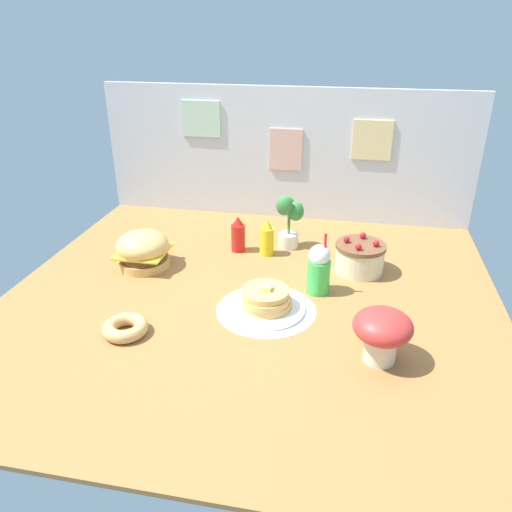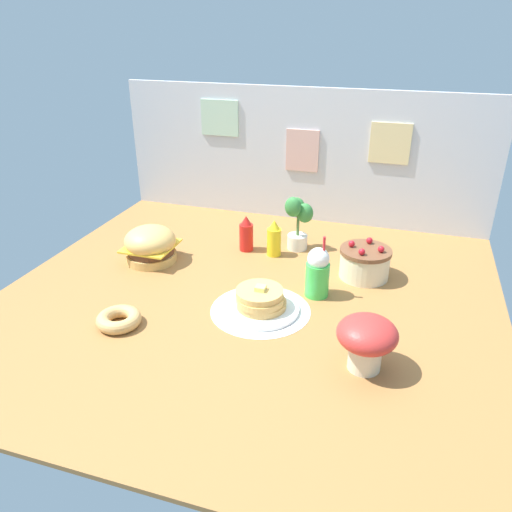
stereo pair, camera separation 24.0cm
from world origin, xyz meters
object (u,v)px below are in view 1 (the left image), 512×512
Objects in this scene: cream_soda_cup at (319,269)px; layer_cake at (360,257)px; ketchup_bottle at (238,235)px; potted_plant at (289,219)px; mustard_bottle at (267,238)px; donut_pink_glaze at (125,327)px; mushroom_stool at (382,331)px; pancake_stack at (266,301)px; burger at (143,250)px.

layer_cake is at bearing 52.86° from cream_soda_cup.
potted_plant reaches higher than ketchup_bottle.
cream_soda_cup is at bearing -49.28° from mustard_bottle.
donut_pink_glaze is 0.61× the size of potted_plant.
ketchup_bottle is 0.17m from mustard_bottle.
mustard_bottle is at bearing -5.29° from ketchup_bottle.
mushroom_stool is at bearing -60.16° from cream_soda_cup.
ketchup_bottle and mustard_bottle have the same top height.
mushroom_stool is (0.49, -0.27, 0.09)m from pancake_stack.
burger is at bearing 105.48° from donut_pink_glaze.
potted_plant is at bearing 116.67° from mushroom_stool.
burger is 0.78m from pancake_stack.
mushroom_stool reaches higher than mustard_bottle.
ketchup_bottle is 0.66× the size of potted_plant.
layer_cake is 0.52m from mustard_bottle.
potted_plant is at bearing 22.04° from ketchup_bottle.
ketchup_bottle is 1.16m from mushroom_stool.
pancake_stack is 0.72m from potted_plant.
potted_plant is (-0.21, 0.49, 0.05)m from cream_soda_cup.
mustard_bottle is (-0.10, 0.58, 0.05)m from pancake_stack.
cream_soda_cup is at bearing -127.14° from layer_cake.
burger is 0.88× the size of cream_soda_cup.
layer_cake is 0.48m from potted_plant.
mustard_bottle reaches higher than layer_cake.
ketchup_bottle is 0.94m from donut_pink_glaze.
layer_cake reaches higher than donut_pink_glaze.
mushroom_stool is (0.09, -0.74, 0.05)m from layer_cake.
mustard_bottle reaches higher than burger.
ketchup_bottle is at bearing 174.71° from mustard_bottle.
donut_pink_glaze is at bearing -74.52° from burger.
burger is 0.87× the size of potted_plant.
ketchup_bottle is (0.45, 0.29, 0.00)m from burger.
cream_soda_cup reaches higher than burger.
mushroom_stool is at bearing -83.42° from layer_cake.
cream_soda_cup reaches higher than mushroom_stool.
mustard_bottle is at bearing 99.75° from pancake_stack.
burger reaches higher than layer_cake.
mustard_bottle is 1.04m from mushroom_stool.
potted_plant is 1.10m from mushroom_stool.
ketchup_bottle reaches higher than donut_pink_glaze.
potted_plant reaches higher than mushroom_stool.
ketchup_bottle is at bearing 72.59° from donut_pink_glaze.
layer_cake is at bearing -30.10° from potted_plant.
mustard_bottle is 0.66× the size of potted_plant.
cream_soda_cup is at bearing -66.65° from potted_plant.
pancake_stack is 0.63m from layer_cake.
burger is 0.67m from mustard_bottle.
burger is 0.83m from potted_plant.
mustard_bottle is 0.48m from cream_soda_cup.
mustard_bottle is (-0.51, 0.11, 0.02)m from layer_cake.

